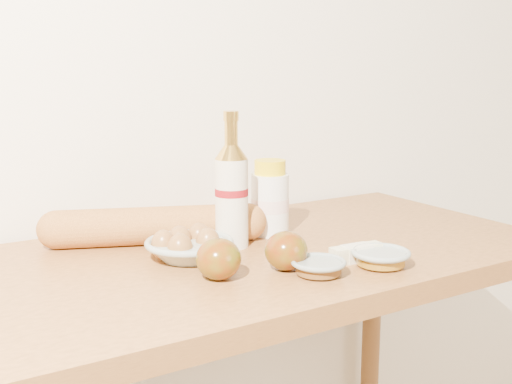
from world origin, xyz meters
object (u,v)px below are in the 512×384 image
bourbon_bottle (232,193)px  cream_bottle (270,200)px  baguette (155,226)px  egg_bowl (188,246)px  table (248,312)px

bourbon_bottle → cream_bottle: bourbon_bottle is taller
baguette → egg_bowl: bearing=-62.2°
cream_bottle → baguette: cream_bottle is taller
table → bourbon_bottle: size_ratio=4.56×
bourbon_bottle → cream_bottle: bearing=27.6°
table → bourbon_bottle: bourbon_bottle is taller
egg_bowl → cream_bottle: bearing=17.3°
bourbon_bottle → cream_bottle: (0.11, 0.04, -0.03)m
bourbon_bottle → egg_bowl: 0.14m
egg_bowl → baguette: size_ratio=0.42×
table → cream_bottle: (0.10, 0.08, 0.20)m
table → egg_bowl: bearing=172.4°
table → egg_bowl: (-0.12, 0.02, 0.15)m
cream_bottle → baguette: size_ratio=0.35×
bourbon_bottle → table: bearing=-70.3°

